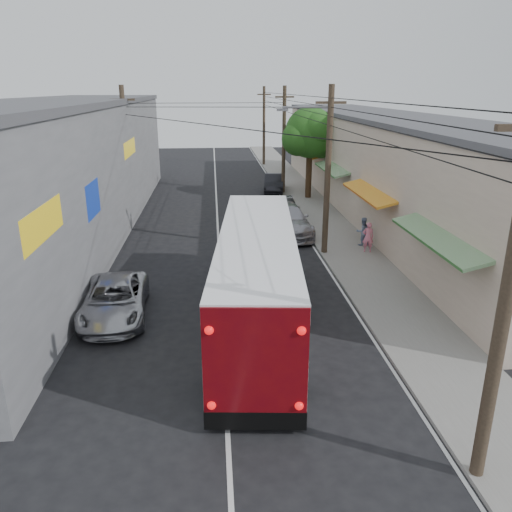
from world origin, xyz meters
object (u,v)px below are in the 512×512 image
at_px(parked_suv, 286,219).
at_px(parked_car_far, 274,183).
at_px(jeepney, 115,300).
at_px(parked_car_mid, 286,209).
at_px(coach_bus, 257,277).
at_px(pedestrian_near, 368,237).
at_px(pedestrian_far, 363,231).

xyz_separation_m(parked_suv, parked_car_far, (0.80, 12.08, -0.14)).
distance_m(jeepney, parked_car_mid, 15.63).
xyz_separation_m(coach_bus, pedestrian_near, (6.12, 7.26, -0.88)).
bearing_deg(pedestrian_far, parked_car_far, -90.16).
relative_size(parked_suv, parked_car_far, 1.36).
bearing_deg(pedestrian_near, coach_bus, 61.07).
bearing_deg(parked_car_mid, pedestrian_near, -64.70).
distance_m(coach_bus, jeepney, 5.23).
bearing_deg(jeepney, pedestrian_near, 25.38).
xyz_separation_m(jeepney, parked_car_far, (8.40, 22.27, 0.03)).
bearing_deg(coach_bus, pedestrian_near, 55.30).
height_order(coach_bus, pedestrian_near, coach_bus).
bearing_deg(parked_car_mid, parked_car_far, 90.23).
xyz_separation_m(coach_bus, parked_car_mid, (3.07, 14.42, -1.07)).
bearing_deg(pedestrian_near, parked_car_far, -69.19).
relative_size(coach_bus, parked_car_far, 2.84).
relative_size(parked_car_far, pedestrian_far, 2.87).
height_order(parked_car_mid, pedestrian_far, pedestrian_far).
bearing_deg(parked_car_far, parked_car_mid, -84.06).
xyz_separation_m(coach_bus, parked_car_far, (3.39, 23.30, -1.06)).
xyz_separation_m(parked_car_mid, pedestrian_far, (3.10, -6.03, 0.17)).
bearing_deg(parked_car_far, pedestrian_near, -72.38).
height_order(jeepney, pedestrian_near, pedestrian_near).
relative_size(parked_car_mid, parked_car_far, 0.95).
xyz_separation_m(coach_bus, pedestrian_far, (6.18, 8.38, -0.90)).
bearing_deg(pedestrian_far, parked_car_mid, -73.52).
bearing_deg(jeepney, parked_suv, 49.41).
height_order(coach_bus, pedestrian_far, coach_bus).
distance_m(jeepney, parked_car_far, 23.80).
height_order(parked_car_far, pedestrian_far, pedestrian_far).
bearing_deg(pedestrian_near, jeepney, 40.41).
height_order(parked_suv, pedestrian_near, parked_suv).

